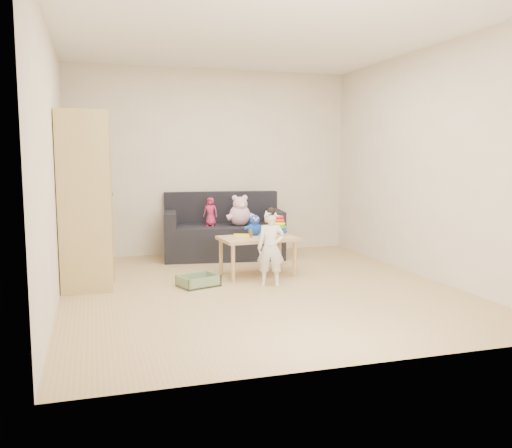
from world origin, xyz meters
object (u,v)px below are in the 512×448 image
object	(u,v)px
play_table	(257,256)
toddler	(271,249)
wardrobe	(85,199)
sofa	(223,241)

from	to	relation	value
play_table	toddler	world-z (taller)	toddler
wardrobe	toddler	distance (m)	2.08
wardrobe	sofa	bearing A→B (deg)	30.65
wardrobe	toddler	size ratio (longest dim) A/B	2.31
wardrobe	play_table	distance (m)	2.03
play_table	toddler	size ratio (longest dim) A/B	1.08
wardrobe	toddler	xyz separation A→B (m)	(1.90, -0.67, -0.52)
sofa	play_table	distance (m)	1.22
wardrobe	toddler	bearing A→B (deg)	-19.56
sofa	toddler	size ratio (longest dim) A/B	2.00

